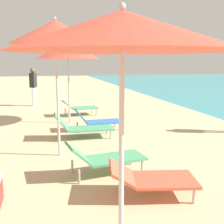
% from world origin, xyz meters
% --- Properties ---
extents(umbrella_second, '(2.03, 2.03, 2.51)m').
position_xyz_m(umbrella_second, '(-0.02, 3.19, 2.26)').
color(umbrella_second, silver).
rests_on(umbrella_second, ground).
extents(lounger_second_shoreside, '(1.40, 0.89, 0.49)m').
position_xyz_m(lounger_second_shoreside, '(0.81, 4.41, 0.28)').
color(lounger_second_shoreside, '#D8593F').
rests_on(lounger_second_shoreside, ground).
extents(umbrella_third, '(1.82, 1.82, 2.88)m').
position_xyz_m(umbrella_third, '(-0.43, 6.59, 2.57)').
color(umbrella_third, silver).
rests_on(umbrella_third, ground).
extents(lounger_third_shoreside, '(1.55, 0.65, 0.67)m').
position_xyz_m(lounger_third_shoreside, '(0.23, 7.85, 0.31)').
color(lounger_third_shoreside, '#4CA572').
rests_on(lounger_third_shoreside, ground).
extents(lounger_third_inland, '(1.47, 0.75, 0.62)m').
position_xyz_m(lounger_third_inland, '(0.30, 5.38, 0.32)').
color(lounger_third_inland, '#4CA572').
rests_on(lounger_third_inland, ground).
extents(umbrella_farthest, '(1.98, 1.98, 2.65)m').
position_xyz_m(umbrella_farthest, '(0.09, 9.78, 2.33)').
color(umbrella_farthest, silver).
rests_on(umbrella_farthest, ground).
extents(lounger_farthest_shoreside, '(1.37, 0.82, 0.57)m').
position_xyz_m(lounger_farthest_shoreside, '(0.57, 11.00, 0.31)').
color(lounger_farthest_shoreside, '#4CA572').
rests_on(lounger_farthest_shoreside, ground).
extents(lounger_farthest_inland, '(1.38, 0.63, 0.62)m').
position_xyz_m(lounger_farthest_inland, '(0.78, 8.64, 0.28)').
color(lounger_farthest_inland, blue).
rests_on(lounger_farthest_inland, ground).
extents(person_walking_mid, '(0.33, 0.41, 1.72)m').
position_xyz_m(person_walking_mid, '(-1.15, 13.73, 1.05)').
color(person_walking_mid, silver).
rests_on(person_walking_mid, ground).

